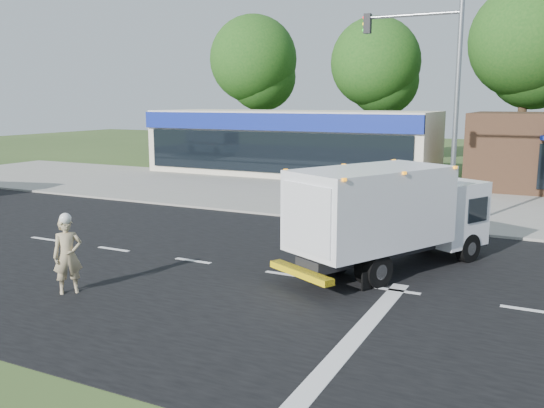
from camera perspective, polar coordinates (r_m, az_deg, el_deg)
The scene contains 10 objects.
ground at distance 15.62m, azimuth 1.41°, elevation -7.04°, with size 120.00×120.00×0.00m, color #385123.
road_asphalt at distance 15.61m, azimuth 1.41°, elevation -7.02°, with size 60.00×14.00×0.02m, color black.
sidewalk at distance 23.07m, azimuth 10.07°, elevation -1.37°, with size 60.00×2.40×0.12m, color gray.
parking_apron at distance 28.61m, azimuth 13.37°, elevation 0.64°, with size 60.00×9.00×0.02m, color gray.
lane_markings at distance 13.92m, azimuth 4.12°, elevation -9.16°, with size 55.20×7.00×0.01m.
ems_box_truck at distance 15.98m, azimuth 11.56°, elevation -0.65°, with size 4.78×6.75×2.91m.
emergency_worker at distance 14.77m, azimuth -19.59°, elevation -4.72°, with size 0.79×0.82×1.99m.
retail_strip_mall at distance 36.87m, azimuth 1.87°, elevation 6.14°, with size 18.00×6.20×4.00m.
traffic_signal_pole at distance 21.49m, azimuth 16.14°, elevation 10.60°, with size 3.51×0.25×8.00m.
background_trees at distance 42.38m, azimuth 17.17°, elevation 13.50°, with size 36.77×7.39×12.10m.
Camera 1 is at (6.30, -13.52, 4.63)m, focal length 38.00 mm.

